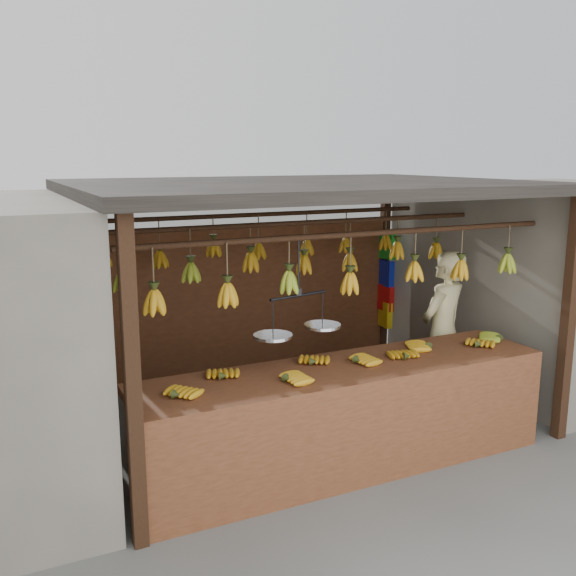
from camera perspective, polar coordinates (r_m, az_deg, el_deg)
ground at (r=6.74m, az=1.13°, el=-11.36°), size 80.00×80.00×0.00m
stall at (r=6.53m, az=-0.11°, el=5.82°), size 4.30×3.30×2.40m
neighbor_right at (r=8.60m, az=23.10°, el=0.77°), size 3.00×3.00×2.30m
counter at (r=5.42m, az=5.87°, el=-9.19°), size 3.68×0.83×0.96m
hanging_bananas at (r=6.28m, az=1.12°, el=2.26°), size 3.58×2.25×0.37m
balance_scale at (r=5.25m, az=0.93°, el=-3.45°), size 0.81×0.41×0.78m
vendor at (r=6.83m, az=13.59°, el=-3.84°), size 0.72×0.60×1.70m
bag_bundles at (r=8.52m, az=8.71°, el=0.46°), size 0.08×0.26×1.26m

